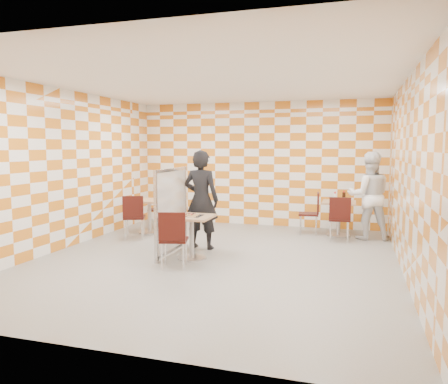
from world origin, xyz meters
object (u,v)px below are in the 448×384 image
object	(u,v)px
empty_table	(149,210)
sport_bottle	(335,197)
soda_bottle	(344,197)
chair_empty_far	(160,205)
main_table	(192,230)
chair_second_front	(340,215)
chair_main_front	(173,235)
second_table	(339,213)
man_white	(369,196)
partition	(172,211)
chair_second_side	(313,210)
chair_empty_near	(134,214)
man_dark	(201,200)

from	to	relation	value
empty_table	sport_bottle	size ratio (longest dim) A/B	3.75
soda_bottle	chair_empty_far	bearing A→B (deg)	-176.15
main_table	soda_bottle	size ratio (longest dim) A/B	3.26
empty_table	chair_second_front	world-z (taller)	chair_second_front
empty_table	soda_bottle	xyz separation A→B (m)	(4.17, 0.92, 0.34)
chair_main_front	second_table	bearing A→B (deg)	54.95
sport_bottle	empty_table	bearing A→B (deg)	-166.27
chair_second_front	man_white	xyz separation A→B (m)	(0.57, 0.49, 0.37)
main_table	soda_bottle	xyz separation A→B (m)	(2.45, 2.77, 0.34)
chair_empty_far	partition	world-z (taller)	partition
chair_second_side	sport_bottle	xyz separation A→B (m)	(0.46, 0.10, 0.29)
chair_empty_near	soda_bottle	xyz separation A→B (m)	(4.16, 1.66, 0.31)
chair_second_side	man_white	world-z (taller)	man_white
chair_second_side	sport_bottle	bearing A→B (deg)	12.52
chair_empty_far	sport_bottle	size ratio (longest dim) A/B	4.62
chair_empty_far	man_dark	world-z (taller)	man_dark
chair_empty_near	man_dark	bearing A→B (deg)	-11.58
main_table	soda_bottle	distance (m)	3.72
chair_empty_near	man_white	bearing A→B (deg)	17.49
man_dark	soda_bottle	world-z (taller)	man_dark
main_table	man_white	bearing A→B (deg)	41.14
chair_second_side	chair_empty_near	xyz separation A→B (m)	(-3.51, -1.61, 0.00)
chair_main_front	chair_second_side	world-z (taller)	same
chair_second_front	sport_bottle	distance (m)	0.80
main_table	chair_main_front	size ratio (longest dim) A/B	0.81
second_table	man_dark	world-z (taller)	man_dark
main_table	man_dark	world-z (taller)	man_dark
chair_second_front	chair_second_side	xyz separation A→B (m)	(-0.59, 0.63, 0.00)
empty_table	chair_empty_far	world-z (taller)	chair_empty_far
chair_second_side	chair_empty_far	world-z (taller)	same
chair_empty_far	main_table	bearing A→B (deg)	-54.99
main_table	chair_empty_near	distance (m)	2.04
main_table	man_white	distance (m)	3.95
empty_table	sport_bottle	bearing A→B (deg)	13.73
empty_table	man_white	xyz separation A→B (m)	(4.67, 0.73, 0.40)
man_white	sport_bottle	distance (m)	0.74
empty_table	man_dark	xyz separation A→B (m)	(1.61, -1.07, 0.42)
empty_table	man_white	bearing A→B (deg)	8.87
chair_second_front	soda_bottle	bearing A→B (deg)	85.27
soda_bottle	empty_table	bearing A→B (deg)	-167.53
partition	soda_bottle	xyz separation A→B (m)	(2.90, 2.58, 0.06)
main_table	chair_second_side	bearing A→B (deg)	56.51
empty_table	chair_main_front	xyz separation A→B (m)	(1.67, -2.54, 0.04)
partition	soda_bottle	distance (m)	3.88
second_table	soda_bottle	size ratio (longest dim) A/B	3.26
chair_second_front	partition	world-z (taller)	partition
man_dark	empty_table	bearing A→B (deg)	-30.58
main_table	chair_second_front	bearing A→B (deg)	41.18
sport_bottle	chair_empty_far	bearing A→B (deg)	-175.24
chair_second_front	chair_empty_near	world-z (taller)	same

